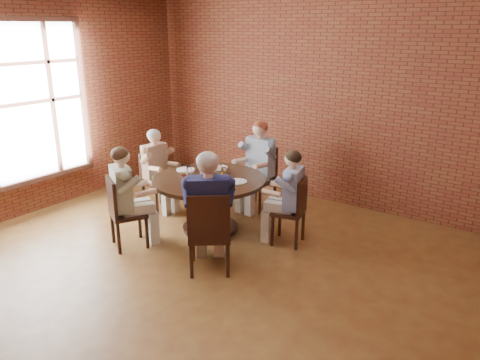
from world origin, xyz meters
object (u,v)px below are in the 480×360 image
Objects in this scene: diner_a at (289,198)px; diner_d at (127,198)px; diner_e at (209,212)px; diner_b at (258,166)px; chair_a at (294,209)px; dining_table at (210,194)px; chair_d at (121,210)px; chair_c at (155,178)px; chair_b at (261,175)px; diner_c at (157,170)px; chair_e at (209,231)px; smartphone at (229,190)px.

diner_d is (-1.61, -1.25, 0.03)m from diner_a.
diner_a is 2.03m from diner_d.
diner_e is (-0.38, -1.13, 0.09)m from diner_a.
chair_a is at bearing -32.74° from diner_b.
dining_table is 1.20m from chair_d.
chair_c is 0.96× the size of chair_d.
chair_a is at bearing -114.02° from chair_d.
chair_b is 1.03× the size of chair_d.
diner_d is (-0.59, -2.06, -0.03)m from diner_b.
diner_e reaches higher than diner_c.
chair_e is (0.69, -2.10, 0.01)m from chair_b.
chair_c is (-1.26, -0.94, -0.19)m from diner_b.
diner_a is (1.08, 0.26, 0.09)m from dining_table.
chair_b is 0.76× the size of diner_c.
chair_d is at bearing -148.07° from diner_c.
diner_b is at bearing 128.65° from smartphone.
smartphone is at bearing -109.63° from chair_e.
diner_d reaches higher than chair_c.
diner_b reaches higher than chair_a.
chair_a is at bearing -150.61° from diner_e.
dining_table is at bearing -90.00° from chair_b.
diner_d is at bearing -102.42° from diner_b.
chair_e is at bearing -112.18° from chair_c.
smartphone is (-0.24, 0.70, 0.23)m from chair_e.
smartphone is at bearing -96.16° from diner_c.
chair_a is at bearing 90.00° from diner_a.
diner_e is (1.82, -1.00, 0.09)m from diner_c.
chair_e reaches higher than dining_table.
diner_c is (-1.20, -1.03, 0.11)m from chair_b.
chair_c is at bearing 173.26° from dining_table.
smartphone is at bearing -67.68° from diner_b.
diner_e is 0.65m from smartphone.
dining_table is 1.12m from diner_e.
chair_d is (-0.56, -1.06, -0.03)m from dining_table.
diner_b is at bearing -44.85° from diner_c.
diner_c is (-1.19, -0.94, -0.06)m from diner_b.
chair_e is 0.77m from smartphone.
smartphone is at bearing -61.94° from diner_a.
diner_c is at bearing -172.96° from smartphone.
chair_e reaches higher than smartphone.
chair_c is at bearing 90.00° from diner_c.
chair_a is 0.65× the size of diner_b.
dining_table is 1.72× the size of chair_c.
diner_d is 0.92× the size of diner_e.
dining_table is 1.12m from diner_d.
chair_c is at bearing -137.49° from chair_b.
chair_c is at bearing -67.88° from chair_e.
smartphone is at bearing -116.40° from diner_d.
chair_a is 1.40m from chair_b.
diner_b reaches higher than chair_b.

